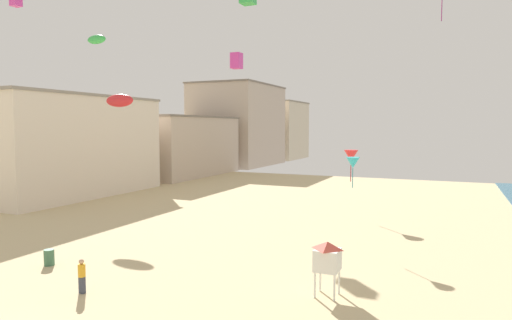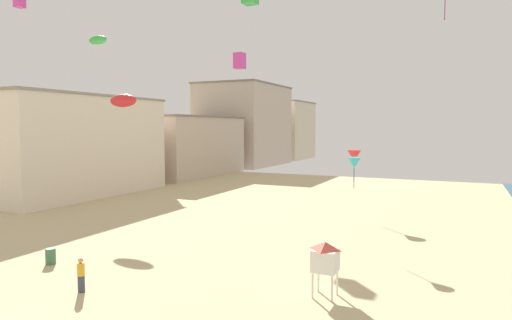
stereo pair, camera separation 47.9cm
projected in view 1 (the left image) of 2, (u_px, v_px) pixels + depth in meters
The scene contains 12 objects.
boardwalk_hotel_near at pixel (66, 145), 50.29m from camera, with size 10.88×21.29×11.38m.
boardwalk_hotel_mid at pixel (180, 146), 71.39m from camera, with size 11.37×20.98×9.55m.
boardwalk_hotel_far at pixel (238, 125), 90.69m from camera, with size 13.82×19.64×16.40m.
boardwalk_hotel_distant at pixel (275, 130), 109.50m from camera, with size 13.24×15.53×14.01m.
kite_flyer at pixel (82, 274), 20.57m from camera, with size 0.34×0.34×1.64m.
lifeguard_stand at pixel (327, 257), 20.18m from camera, with size 1.10×1.10×2.55m.
beach_trash_bin at pixel (49, 257), 24.80m from camera, with size 0.56×0.56×0.90m, color #3D6B4C.
kite_cyan_delta at pixel (353, 163), 28.98m from camera, with size 0.89×0.89×2.03m.
kite_green_parafoil at pixel (97, 39), 25.40m from camera, with size 1.33×0.37×0.52m.
kite_red_delta at pixel (351, 156), 38.34m from camera, with size 1.22×1.22×2.78m.
kite_magenta_box_2 at pixel (237, 61), 39.31m from camera, with size 0.88×0.88×1.39m.
kite_red_parafoil at pixel (120, 101), 38.17m from camera, with size 2.87×0.80×1.12m.
Camera 1 is at (14.64, -8.68, 7.77)m, focal length 30.91 mm.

